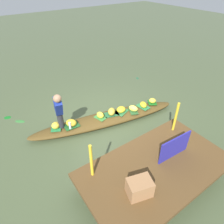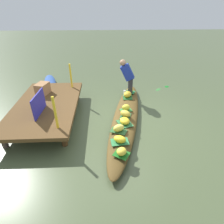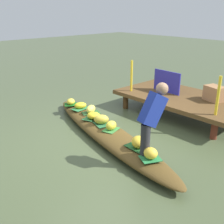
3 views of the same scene
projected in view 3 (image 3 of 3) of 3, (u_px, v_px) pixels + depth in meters
The scene contains 25 objects.
canal_water at pixel (106, 138), 5.71m from camera, with size 40.00×40.00×0.00m, color #465234.
dock_platform at pixel (182, 98), 6.86m from camera, with size 3.20×1.80×0.48m.
vendor_boat at pixel (106, 132), 5.67m from camera, with size 4.61×0.70×0.25m, color #533D1A.
leaf_mat_0 at pixel (94, 119), 6.02m from camera, with size 0.42×0.33×0.01m, color #2F6F3B.
banana_bunch_0 at pixel (94, 116), 5.99m from camera, with size 0.30×0.26×0.15m, color yellow.
leaf_mat_1 at pixel (150, 158), 4.42m from camera, with size 0.32×0.27×0.01m, color #267940.
banana_bunch_1 at pixel (151, 153), 4.38m from camera, with size 0.23×0.21×0.19m, color yellow.
leaf_mat_2 at pixel (80, 108), 6.65m from camera, with size 0.41×0.26×0.01m, color #307E44.
banana_bunch_2 at pixel (80, 105), 6.62m from camera, with size 0.29×0.20×0.15m, color yellow.
leaf_mat_3 at pixel (91, 113), 6.36m from camera, with size 0.41×0.24×0.01m, color #2C592C.
banana_bunch_3 at pixel (91, 109), 6.33m from camera, with size 0.29×0.18×0.19m, color #F6DE52.
leaf_mat_4 at pixel (138, 147), 4.78m from camera, with size 0.42×0.31×0.01m, color #205827.
banana_bunch_4 at pixel (138, 142), 4.75m from camera, with size 0.30×0.24×0.20m, color gold.
leaf_mat_5 at pixel (111, 130), 5.47m from camera, with size 0.34×0.24×0.01m, color #3D843C.
banana_bunch_5 at pixel (111, 125), 5.44m from camera, with size 0.24×0.19×0.19m, color yellow.
leaf_mat_6 at pixel (71, 104), 6.92m from camera, with size 0.32×0.27×0.01m, color #1A621C.
banana_bunch_6 at pixel (71, 102), 6.90m from camera, with size 0.23×0.20×0.15m, color yellow.
leaf_mat_7 at pixel (101, 124), 5.76m from camera, with size 0.44×0.28×0.01m, color #275F35.
banana_bunch_7 at pixel (101, 119), 5.73m from camera, with size 0.31×0.21×0.20m, color gold.
vendor_person at pixel (152, 115), 4.35m from camera, with size 0.28×0.52×1.20m.
water_bottle at pixel (146, 142), 4.75m from camera, with size 0.07×0.07×0.21m, color silver.
market_banner at pixel (167, 82), 7.08m from camera, with size 0.83×0.03×0.56m, color #2B2999.
railing_post_west at pixel (131, 76), 7.13m from camera, with size 0.06×0.06×0.82m, color yellow.
railing_post_east at pixel (218, 96), 5.49m from camera, with size 0.06×0.06×0.82m, color yellow.
produce_crate at pixel (214, 93), 6.45m from camera, with size 0.44×0.32×0.35m, color #A07047.
Camera 3 is at (3.86, -3.41, 2.53)m, focal length 43.59 mm.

